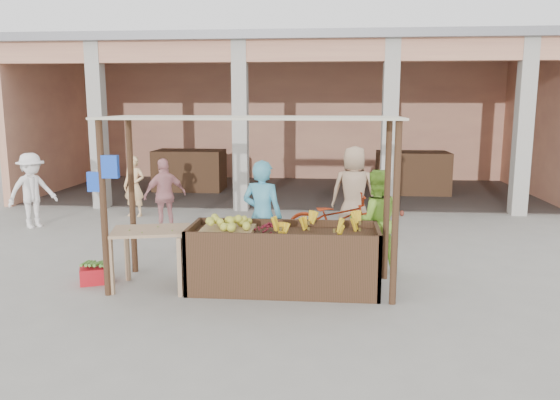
# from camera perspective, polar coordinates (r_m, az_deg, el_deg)

# --- Properties ---
(ground) EXTENTS (60.00, 60.00, 0.00)m
(ground) POSITION_cam_1_polar(r_m,az_deg,el_deg) (7.79, -3.33, -9.15)
(ground) COLOR gray
(ground) RESTS_ON ground
(market_building) EXTENTS (14.40, 6.40, 4.20)m
(market_building) POSITION_cam_1_polar(r_m,az_deg,el_deg) (16.23, 1.44, 10.56)
(market_building) COLOR tan
(market_building) RESTS_ON ground
(fruit_stall) EXTENTS (2.60, 0.95, 0.80)m
(fruit_stall) POSITION_cam_1_polar(r_m,az_deg,el_deg) (7.61, 0.39, -6.43)
(fruit_stall) COLOR #472A1C
(fruit_stall) RESTS_ON ground
(stall_awning) EXTENTS (4.09, 1.35, 2.39)m
(stall_awning) POSITION_cam_1_polar(r_m,az_deg,el_deg) (7.44, -3.53, 5.55)
(stall_awning) COLOR #472A1C
(stall_awning) RESTS_ON ground
(banana_heap) EXTENTS (1.23, 0.67, 0.22)m
(banana_heap) POSITION_cam_1_polar(r_m,az_deg,el_deg) (7.49, 4.07, -2.68)
(banana_heap) COLOR gold
(banana_heap) RESTS_ON fruit_stall
(melon_tray) EXTENTS (0.72, 0.63, 0.19)m
(melon_tray) POSITION_cam_1_polar(r_m,az_deg,el_deg) (7.57, -5.50, -2.72)
(melon_tray) COLOR #9C7B50
(melon_tray) RESTS_ON fruit_stall
(berry_heap) EXTENTS (0.44, 0.36, 0.14)m
(berry_heap) POSITION_cam_1_polar(r_m,az_deg,el_deg) (7.56, -1.11, -2.86)
(berry_heap) COLOR maroon
(berry_heap) RESTS_ON fruit_stall
(side_table) EXTENTS (1.18, 0.92, 0.85)m
(side_table) POSITION_cam_1_polar(r_m,az_deg,el_deg) (7.77, -13.28, -4.00)
(side_table) COLOR tan
(side_table) RESTS_ON ground
(papaya_pile) EXTENTS (0.75, 0.43, 0.22)m
(papaya_pile) POSITION_cam_1_polar(r_m,az_deg,el_deg) (7.71, -13.35, -2.21)
(papaya_pile) COLOR #5E9731
(papaya_pile) RESTS_ON side_table
(red_crate) EXTENTS (0.54, 0.48, 0.23)m
(red_crate) POSITION_cam_1_polar(r_m,az_deg,el_deg) (8.39, -18.62, -7.41)
(red_crate) COLOR red
(red_crate) RESTS_ON ground
(plantain_bundle) EXTENTS (0.36, 0.25, 0.07)m
(plantain_bundle) POSITION_cam_1_polar(r_m,az_deg,el_deg) (8.34, -18.68, -6.41)
(plantain_bundle) COLOR #528932
(plantain_bundle) RESTS_ON red_crate
(produce_sacks) EXTENTS (0.88, 0.66, 0.53)m
(produce_sacks) POSITION_cam_1_polar(r_m,az_deg,el_deg) (12.84, 11.56, -0.42)
(produce_sacks) COLOR maroon
(produce_sacks) RESTS_ON ground
(vendor_blue) EXTENTS (0.80, 0.67, 1.84)m
(vendor_blue) POSITION_cam_1_polar(r_m,az_deg,el_deg) (8.28, -1.86, -1.36)
(vendor_blue) COLOR #4EACCD
(vendor_blue) RESTS_ON ground
(vendor_green) EXTENTS (0.87, 0.61, 1.67)m
(vendor_green) POSITION_cam_1_polar(r_m,az_deg,el_deg) (8.43, 9.89, -1.91)
(vendor_green) COLOR #78B12F
(vendor_green) RESTS_ON ground
(motorcycle) EXTENTS (0.77, 1.91, 0.98)m
(motorcycle) POSITION_cam_1_polar(r_m,az_deg,el_deg) (10.04, 5.89, -1.89)
(motorcycle) COLOR maroon
(motorcycle) RESTS_ON ground
(shopper_a) EXTENTS (1.09, 1.19, 1.68)m
(shopper_a) POSITION_cam_1_polar(r_m,az_deg,el_deg) (12.39, -24.51, 1.19)
(shopper_a) COLOR white
(shopper_a) RESTS_ON ground
(shopper_b) EXTENTS (1.04, 0.95, 1.58)m
(shopper_b) POSITION_cam_1_polar(r_m,az_deg,el_deg) (11.19, -11.92, 0.75)
(shopper_b) COLOR #CC8486
(shopper_b) RESTS_ON ground
(shopper_c) EXTENTS (0.97, 0.66, 1.96)m
(shopper_c) POSITION_cam_1_polar(r_m,az_deg,el_deg) (10.52, 7.74, 1.34)
(shopper_c) COLOR #A28264
(shopper_c) RESTS_ON ground
(shopper_e) EXTENTS (0.59, 0.48, 1.44)m
(shopper_e) POSITION_cam_1_polar(r_m,az_deg,el_deg) (12.89, -15.01, 1.52)
(shopper_e) COLOR #F6C285
(shopper_e) RESTS_ON ground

